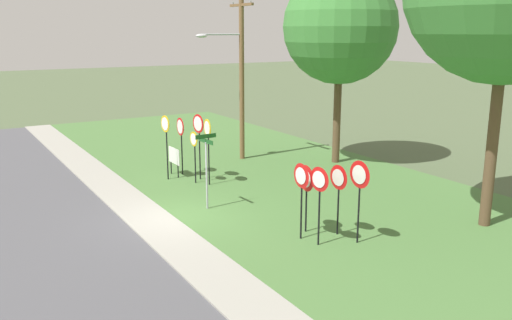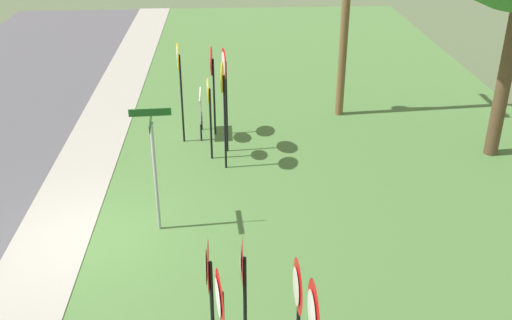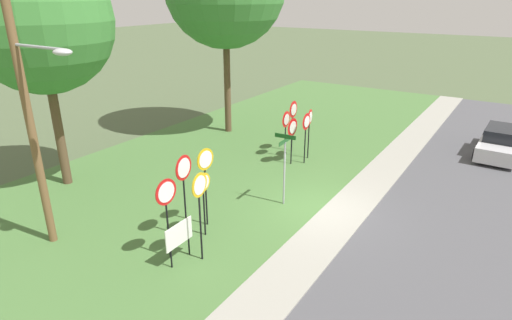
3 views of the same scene
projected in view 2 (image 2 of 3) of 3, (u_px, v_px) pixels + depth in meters
The scene contains 14 objects.
ground_plane at pixel (90, 241), 12.26m from camera, with size 160.00×160.00×0.00m, color #4C5B3D.
sidewalk_strip at pixel (51, 241), 12.21m from camera, with size 44.00×1.60×0.06m, color #99968C.
grass_median at pixel (377, 231), 12.54m from camera, with size 44.00×12.00×0.04m, color #477038.
stop_sign_near_left at pixel (209, 103), 14.93m from camera, with size 0.62×0.10×2.19m.
stop_sign_near_right at pixel (212, 71), 16.19m from camera, with size 0.78×0.10×2.56m.
stop_sign_far_left at pixel (223, 93), 14.25m from camera, with size 0.74×0.11×2.77m.
stop_sign_far_center at pixel (179, 72), 15.69m from camera, with size 0.71×0.12×2.78m.
stop_sign_far_right at pixel (225, 77), 15.10m from camera, with size 0.80×0.13×2.83m.
yield_sign_near_left at pixel (242, 271), 8.66m from camera, with size 0.84×0.11×2.18m.
yield_sign_near_right at pixel (220, 312), 7.59m from camera, with size 0.74×0.14×2.41m.
yield_sign_far_left at pixel (297, 297), 8.04m from camera, with size 0.78×0.11×2.25m.
yield_sign_far_right at pixel (208, 280), 8.20m from camera, with size 0.77×0.10×2.39m.
street_name_post at pixel (154, 160), 11.88m from camera, with size 0.96×0.82×2.73m.
notice_board at pixel (201, 108), 16.61m from camera, with size 1.10×0.06×1.25m.
Camera 2 is at (10.40, 2.86, 6.96)m, focal length 41.67 mm.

